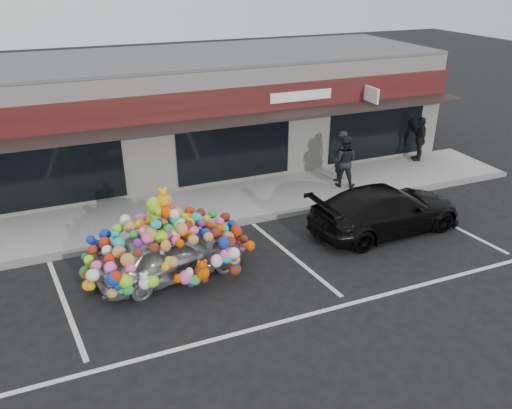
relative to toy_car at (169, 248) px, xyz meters
name	(u,v)px	position (x,y,z in m)	size (l,w,h in m)	color
ground	(197,281)	(0.54, -0.56, -0.81)	(90.00, 90.00, 0.00)	black
shop_building	(133,116)	(0.54, 7.89, 1.35)	(24.00, 7.20, 4.31)	silver
sidewalk	(163,214)	(0.54, 3.44, -0.73)	(26.00, 3.00, 0.15)	gray
kerb	(174,235)	(0.54, 1.94, -0.73)	(26.00, 0.18, 0.16)	slate
parking_stripe_left	(65,305)	(-2.66, -0.36, -0.81)	(0.12, 4.40, 0.01)	silver
parking_stripe_mid	(292,256)	(3.34, -0.36, -0.81)	(0.12, 4.40, 0.01)	silver
parking_stripe_right	(446,223)	(8.74, -0.36, -0.81)	(0.12, 4.40, 0.01)	silver
lane_line	(308,315)	(2.54, -2.86, -0.81)	(14.00, 0.12, 0.01)	silver
toy_car	(169,248)	(0.00, 0.00, 0.00)	(2.80, 4.34, 2.39)	#ABB3B6
black_sedan	(386,209)	(6.61, -0.02, -0.11)	(4.83, 1.96, 1.40)	black
pedestrian_a	(340,156)	(7.17, 3.70, 0.28)	(0.68, 0.45, 1.88)	#232227
pedestrian_b	(344,161)	(7.04, 3.17, 0.28)	(0.91, 0.71, 1.87)	black
pedestrian_c	(420,139)	(11.27, 4.34, 0.24)	(0.44, 1.05, 1.79)	#27252A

